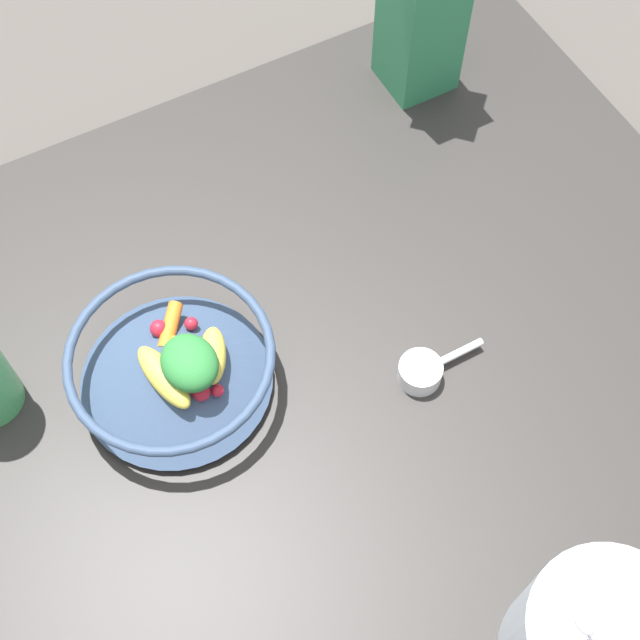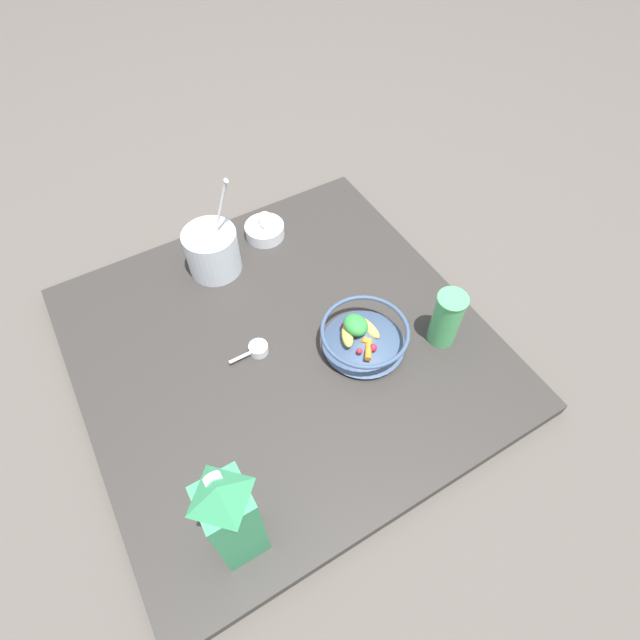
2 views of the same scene
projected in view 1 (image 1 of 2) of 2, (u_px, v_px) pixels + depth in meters
name	position (u px, v px, depth m)	size (l,w,h in m)	color
ground_plane	(364.00, 410.00, 0.93)	(6.00, 6.00, 0.00)	#4C4742
countertop	(365.00, 403.00, 0.91)	(0.92, 0.92, 0.04)	#2D2B28
fruit_bowl	(174.00, 366.00, 0.87)	(0.20, 0.20, 0.09)	#384C6B
measuring_scoop	(423.00, 371.00, 0.90)	(0.10, 0.04, 0.02)	white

